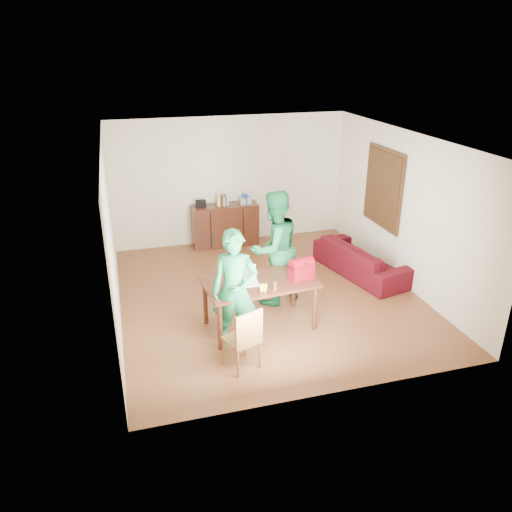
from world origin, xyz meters
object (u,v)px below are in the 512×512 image
object	(u,v)px
laptop	(247,281)
bottle	(275,285)
person_near	(235,291)
person_far	(274,248)
table	(260,287)
chair	(242,350)
sofa	(361,259)
red_bag	(301,270)

from	to	relation	value
laptop	bottle	xyz separation A→B (m)	(0.33, -0.30, 0.04)
person_near	person_far	distance (m)	1.49
person_near	laptop	size ratio (longest dim) A/B	5.21
table	chair	distance (m)	1.16
bottle	laptop	bearing A→B (deg)	138.09
person_far	bottle	world-z (taller)	person_far
table	chair	world-z (taller)	chair
table	person_near	bearing A→B (deg)	-144.44
person_near	sofa	distance (m)	3.40
table	sofa	world-z (taller)	table
chair	red_bag	xyz separation A→B (m)	(1.15, 0.88, 0.64)
person_far	person_near	bearing A→B (deg)	28.38
chair	laptop	xyz separation A→B (m)	(0.31, 0.91, 0.56)
person_near	red_bag	xyz separation A→B (m)	(1.11, 0.34, 0.02)
person_near	person_far	xyz separation A→B (m)	(0.94, 1.16, 0.08)
person_far	bottle	bearing A→B (deg)	50.58
person_far	sofa	world-z (taller)	person_far
table	sofa	bearing A→B (deg)	23.80
bottle	sofa	distance (m)	2.85
chair	bottle	size ratio (longest dim) A/B	5.33
sofa	person_near	bearing A→B (deg)	108.30
red_bag	sofa	bearing A→B (deg)	27.24
person_far	laptop	distance (m)	1.03
sofa	person_far	bearing A→B (deg)	93.75
red_bag	table	bearing A→B (deg)	161.95
chair	person_far	bearing A→B (deg)	39.50
red_bag	sofa	xyz separation A→B (m)	(1.75, 1.39, -0.61)
table	person_near	xyz separation A→B (m)	(-0.48, -0.41, 0.21)
chair	laptop	distance (m)	1.11
chair	laptop	world-z (taller)	laptop
table	chair	size ratio (longest dim) A/B	1.90
red_bag	laptop	bearing A→B (deg)	166.30
laptop	red_bag	size ratio (longest dim) A/B	0.96
sofa	table	bearing A→B (deg)	106.08
chair	sofa	xyz separation A→B (m)	(2.90, 2.27, 0.03)
chair	bottle	world-z (taller)	bottle
person_near	sofa	bearing A→B (deg)	49.19
table	red_bag	size ratio (longest dim) A/B	4.88
laptop	sofa	distance (m)	2.97
table	sofa	size ratio (longest dim) A/B	0.85
person_far	bottle	xyz separation A→B (m)	(-0.33, -1.08, -0.10)
bottle	chair	bearing A→B (deg)	-136.57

